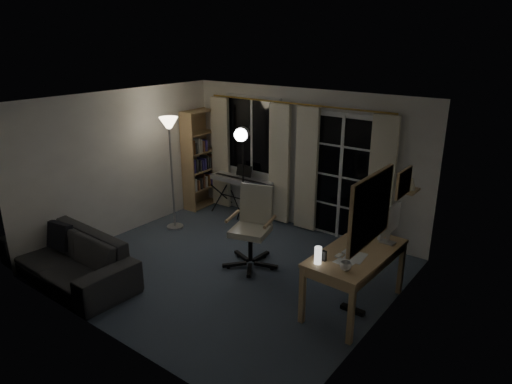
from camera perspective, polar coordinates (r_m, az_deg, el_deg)
floor at (r=6.74m, az=-3.51°, el=-9.56°), size 4.50×4.00×0.02m
window at (r=8.29m, az=-0.40°, el=7.14°), size 1.20×0.08×1.40m
french_door at (r=7.49m, az=10.63°, el=1.74°), size 1.32×0.09×2.11m
curtains at (r=7.80m, az=4.53°, el=3.25°), size 3.60×0.07×2.13m
bookshelf at (r=8.92m, az=-6.90°, el=3.88°), size 0.34×0.89×1.89m
torchiere_lamp at (r=7.70m, az=-10.73°, el=6.40°), size 0.37×0.37×1.95m
keyboard_piano at (r=8.33m, az=-1.89°, el=1.36°), size 1.24×0.61×0.90m
studio_light at (r=7.71m, az=-1.76°, el=5.79°), size 0.41×0.42×1.80m
office_chair at (r=6.61m, az=-0.28°, el=-3.34°), size 0.82×0.79×1.18m
desk at (r=5.67m, az=12.41°, el=-8.11°), size 0.77×1.45×0.76m
monitor at (r=5.83m, az=16.31°, el=-3.53°), size 0.19×0.55×0.48m
desk_clutter at (r=5.54m, az=10.67°, el=-9.47°), size 0.47×0.86×0.97m
mug at (r=5.15m, az=11.15°, el=-8.95°), size 0.13×0.10×0.13m
wall_mirror at (r=4.74m, az=14.13°, el=-2.09°), size 0.04×0.94×0.74m
framed_print at (r=5.52m, az=17.97°, el=1.12°), size 0.03×0.42×0.32m
wall_shelf at (r=6.05m, az=18.79°, el=0.67°), size 0.16×0.30×0.18m
sofa at (r=6.79m, az=-22.74°, el=-6.67°), size 2.24×0.72×0.87m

